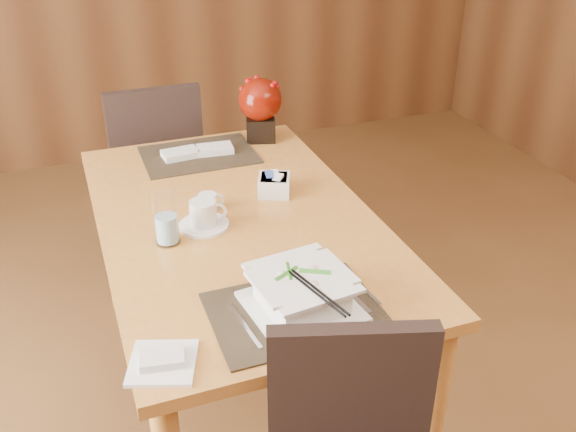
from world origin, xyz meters
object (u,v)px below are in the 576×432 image
object	(u,v)px
dining_table	(238,242)
berry_decor	(260,105)
soup_setting	(302,294)
far_chair	(156,165)
water_glass	(166,218)
bread_plate	(163,363)
coffee_cup	(203,216)
creamer_jug	(208,202)
sugar_caddy	(274,185)

from	to	relation	value
dining_table	berry_decor	bearing A→B (deg)	65.09
soup_setting	far_chair	size ratio (longest dim) A/B	0.32
water_glass	bread_plate	world-z (taller)	water_glass
bread_plate	far_chair	size ratio (longest dim) A/B	0.17
dining_table	coffee_cup	size ratio (longest dim) A/B	9.11
coffee_cup	creamer_jug	distance (m)	0.12
dining_table	bread_plate	distance (m)	0.74
soup_setting	sugar_caddy	distance (m)	0.69
dining_table	soup_setting	size ratio (longest dim) A/B	4.92
water_glass	bread_plate	bearing A→B (deg)	-102.44
sugar_caddy	berry_decor	bearing A→B (deg)	77.13
creamer_jug	berry_decor	bearing A→B (deg)	56.01
water_glass	bread_plate	size ratio (longest dim) A/B	1.12
dining_table	coffee_cup	distance (m)	0.18
coffee_cup	water_glass	bearing A→B (deg)	-156.00
water_glass	berry_decor	world-z (taller)	berry_decor
coffee_cup	sugar_caddy	world-z (taller)	coffee_cup
dining_table	far_chair	world-z (taller)	far_chair
coffee_cup	bread_plate	distance (m)	0.66
creamer_jug	dining_table	bearing A→B (deg)	-48.24
water_glass	berry_decor	size ratio (longest dim) A/B	0.66
soup_setting	dining_table	bearing A→B (deg)	85.12
water_glass	far_chair	distance (m)	1.13
water_glass	berry_decor	distance (m)	0.89
dining_table	water_glass	xyz separation A→B (m)	(-0.25, -0.08, 0.19)
water_glass	far_chair	size ratio (longest dim) A/B	0.19
coffee_cup	far_chair	world-z (taller)	far_chair
sugar_caddy	bread_plate	xyz separation A→B (m)	(-0.55, -0.75, -0.03)
sugar_caddy	far_chair	distance (m)	0.96
dining_table	water_glass	world-z (taller)	water_glass
bread_plate	sugar_caddy	bearing A→B (deg)	54.01
sugar_caddy	berry_decor	xyz separation A→B (m)	(0.12, 0.50, 0.12)
coffee_cup	water_glass	xyz separation A→B (m)	(-0.13, -0.06, 0.05)
soup_setting	sugar_caddy	bearing A→B (deg)	69.90
soup_setting	far_chair	world-z (taller)	far_chair
creamer_jug	bread_plate	bearing A→B (deg)	-111.93
berry_decor	far_chair	bearing A→B (deg)	137.90
water_glass	bread_plate	distance (m)	0.57
water_glass	berry_decor	xyz separation A→B (m)	(0.54, 0.71, 0.06)
dining_table	sugar_caddy	bearing A→B (deg)	35.19
soup_setting	bread_plate	xyz separation A→B (m)	(-0.39, -0.08, -0.05)
coffee_cup	creamer_jug	size ratio (longest dim) A/B	2.00
dining_table	water_glass	distance (m)	0.32
berry_decor	coffee_cup	bearing A→B (deg)	-122.34
dining_table	bread_plate	bearing A→B (deg)	-120.49
coffee_cup	soup_setting	bearing A→B (deg)	-75.32
dining_table	water_glass	bearing A→B (deg)	-162.66
creamer_jug	bread_plate	world-z (taller)	creamer_jug
far_chair	coffee_cup	bearing A→B (deg)	89.87
water_glass	dining_table	bearing A→B (deg)	17.34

